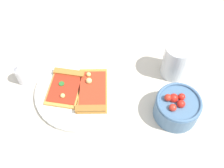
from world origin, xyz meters
The scene contains 7 objects.
ground_plane centered at (0.00, 0.00, 0.00)m, with size 2.40×2.40×0.00m, color beige.
plate centered at (0.02, -0.04, 0.01)m, with size 0.26×0.26×0.01m, color silver.
pizza_slice_near centered at (0.01, -0.08, 0.02)m, with size 0.13×0.10×0.02m.
pizza_slice_far centered at (0.02, 0.00, 0.02)m, with size 0.17×0.12×0.02m.
salad_bowl centered at (0.02, 0.25, 0.04)m, with size 0.13×0.13×0.08m.
soda_glass centered at (-0.13, 0.23, 0.06)m, with size 0.08×0.08×0.12m.
pepper_shaker centered at (0.01, -0.22, 0.04)m, with size 0.03×0.03×0.07m.
Camera 1 is at (0.44, 0.16, 0.74)m, focal length 45.56 mm.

